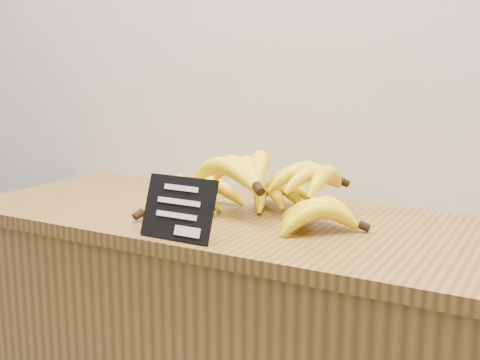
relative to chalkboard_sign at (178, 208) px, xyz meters
name	(u,v)px	position (x,y,z in m)	size (l,w,h in m)	color
counter_top	(251,222)	(0.04, 0.23, -0.07)	(1.36, 0.54, 0.03)	olive
chalkboard_sign	(178,208)	(0.00, 0.00, 0.00)	(0.16, 0.01, 0.13)	black
banana_pile	(248,190)	(0.03, 0.23, -0.01)	(0.55, 0.39, 0.13)	yellow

